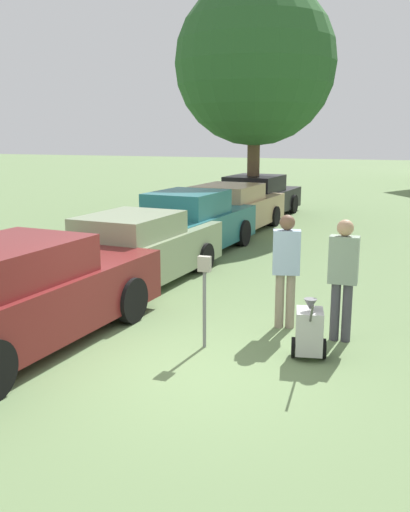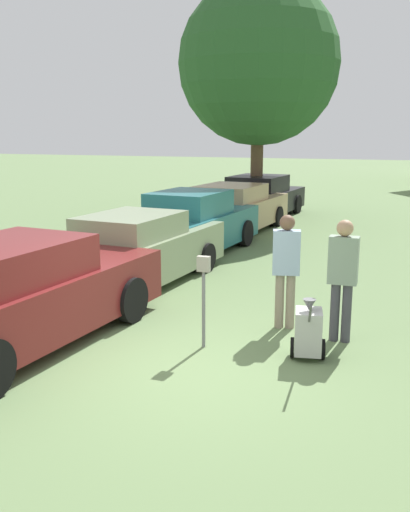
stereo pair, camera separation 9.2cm
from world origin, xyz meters
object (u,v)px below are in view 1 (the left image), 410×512
object	(u,v)px
parked_car_teal	(190,225)
equipment_cart	(309,331)
parked_car_sage	(135,251)
parked_car_tan	(230,210)
parking_meter	(204,284)
person_worker	(286,264)
person_supervisor	(343,272)
parked_car_maroon	(20,298)
parked_car_black	(256,198)

from	to	relation	value
parked_car_teal	equipment_cart	xyz separation A→B (m)	(3.98, -5.87, -0.35)
parked_car_sage	parked_car_tan	world-z (taller)	parked_car_tan
parked_car_tan	parking_meter	world-z (taller)	parked_car_tan
parked_car_teal	person_worker	size ratio (longest dim) A/B	2.73
parked_car_sage	person_worker	size ratio (longest dim) A/B	2.77
person_supervisor	parking_meter	bearing A→B (deg)	26.98
parked_car_maroon	parking_meter	bearing A→B (deg)	24.06
parking_meter	person_supervisor	xyz separation A→B (m)	(1.82, 0.92, 0.11)
person_worker	person_supervisor	xyz separation A→B (m)	(0.90, -0.30, 0.01)
parked_car_maroon	parked_car_teal	world-z (taller)	parked_car_teal
parked_car_tan	person_worker	size ratio (longest dim) A/B	2.96
parked_car_maroon	person_supervisor	bearing A→B (deg)	27.50
parked_car_tan	person_worker	xyz separation A→B (m)	(3.41, -8.18, 0.35)
parked_car_sage	parking_meter	size ratio (longest dim) A/B	3.72
parked_car_teal	person_supervisor	bearing A→B (deg)	-44.34
parked_car_teal	person_worker	xyz separation A→B (m)	(3.41, -4.74, 0.30)
parked_car_teal	person_supervisor	distance (m)	6.64
parked_car_sage	parked_car_maroon	bearing A→B (deg)	-84.89
parked_car_black	parked_car_teal	bearing A→B (deg)	-84.87
person_supervisor	equipment_cart	world-z (taller)	person_supervisor
parked_car_tan	parked_car_teal	bearing A→B (deg)	-84.88
person_worker	person_supervisor	world-z (taller)	person_supervisor
parked_car_sage	parked_car_tan	size ratio (longest dim) A/B	0.93
parked_car_maroon	person_supervisor	world-z (taller)	person_supervisor
parking_meter	equipment_cart	size ratio (longest dim) A/B	1.34
parking_meter	parked_car_maroon	bearing A→B (deg)	-161.06
parked_car_teal	equipment_cart	distance (m)	7.10
parked_car_maroon	parked_car_sage	size ratio (longest dim) A/B	1.02
parked_car_teal	parked_car_black	distance (m)	6.70
parked_car_sage	person_supervisor	bearing A→B (deg)	-18.58
parked_car_maroon	equipment_cart	bearing A→B (deg)	18.57
parked_car_tan	parking_meter	distance (m)	9.73
person_worker	parked_car_tan	bearing A→B (deg)	-80.79
parked_car_teal	person_worker	distance (m)	5.85
parked_car_black	person_worker	xyz separation A→B (m)	(3.41, -11.44, 0.34)
parked_car_black	parked_car_maroon	bearing A→B (deg)	-84.88
equipment_cart	parked_car_sage	bearing A→B (deg)	134.82
parked_car_tan	parking_meter	bearing A→B (deg)	-70.03
equipment_cart	parking_meter	bearing A→B (deg)	172.86
parking_meter	parked_car_tan	bearing A→B (deg)	104.85
parked_car_sage	person_worker	bearing A→B (deg)	-19.90
parked_car_maroon	parked_car_sage	bearing A→B (deg)	95.11
person_supervisor	person_worker	bearing A→B (deg)	-18.28
parked_car_black	person_worker	size ratio (longest dim) A/B	2.92
parked_car_maroon	person_worker	world-z (taller)	person_worker
parked_car_teal	parked_car_tan	bearing A→B (deg)	95.12
parked_car_sage	person_worker	world-z (taller)	person_worker
parked_car_tan	person_worker	world-z (taller)	person_worker
person_worker	equipment_cart	world-z (taller)	person_worker
person_worker	person_supervisor	size ratio (longest dim) A/B	0.99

